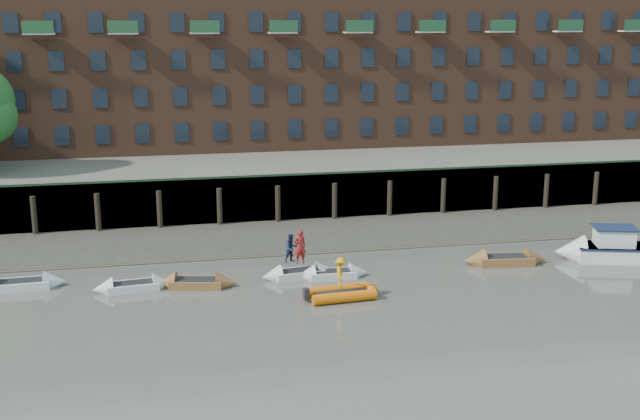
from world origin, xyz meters
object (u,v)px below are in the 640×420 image
object	(u,v)px
rowboat_2	(196,283)
motor_launch	(602,249)
rowboat_4	(332,274)
person_rower_a	(300,247)
rib_tender	(344,293)
person_rib_crew	(341,273)
rowboat_1	(133,286)
rowboat_3	(299,273)
person_rower_b	(291,248)
rowboat_6	(505,260)
rowboat_0	(21,285)

from	to	relation	value
rowboat_2	motor_launch	distance (m)	23.56
rowboat_4	motor_launch	distance (m)	16.19
motor_launch	person_rower_a	bearing A→B (deg)	14.83
rib_tender	person_rib_crew	bearing A→B (deg)	-166.02
rowboat_1	motor_launch	size ratio (longest dim) A/B	0.64
rowboat_4	rib_tender	bearing A→B (deg)	-91.07
rowboat_3	person_rower_b	distance (m)	1.47
rowboat_4	person_rib_crew	size ratio (longest dim) A/B	2.49
rowboat_2	person_rib_crew	bearing A→B (deg)	-13.37
rib_tender	rowboat_6	bearing A→B (deg)	14.47
rowboat_6	person_rower_a	xyz separation A→B (m)	(-12.02, 0.00, 1.51)
person_rower_a	rowboat_1	bearing A→B (deg)	-10.08
rib_tender	motor_launch	distance (m)	16.64
rowboat_1	rib_tender	distance (m)	11.07
person_rib_crew	rowboat_1	bearing A→B (deg)	84.06
rowboat_4	motor_launch	xyz separation A→B (m)	(16.18, -0.02, 0.45)
rowboat_4	rowboat_0	bearing A→B (deg)	175.83
rowboat_0	rowboat_4	bearing A→B (deg)	-8.48
rowboat_0	rowboat_1	world-z (taller)	rowboat_0
motor_launch	rib_tender	bearing A→B (deg)	27.43
rowboat_3	motor_launch	size ratio (longest dim) A/B	0.65
person_rib_crew	rowboat_4	bearing A→B (deg)	7.47
person_rower_b	person_rib_crew	xyz separation A→B (m)	(1.83, -4.05, -0.23)
motor_launch	rowboat_4	bearing A→B (deg)	16.00
motor_launch	person_rib_crew	world-z (taller)	person_rib_crew
rowboat_0	rowboat_2	distance (m)	9.19
rib_tender	person_rower_b	xyz separation A→B (m)	(-2.02, 3.98, 1.34)
rib_tender	motor_launch	world-z (taller)	motor_launch
rowboat_1	rowboat_6	distance (m)	20.95
rowboat_3	rowboat_4	world-z (taller)	rowboat_3
person_rower_a	rib_tender	bearing A→B (deg)	102.06
rowboat_6	person_rower_a	size ratio (longest dim) A/B	2.65
motor_launch	person_rib_crew	distance (m)	16.84
person_rower_b	rowboat_0	bearing A→B (deg)	154.64
rowboat_3	person_rower_a	xyz separation A→B (m)	(0.05, -0.07, 1.55)
rowboat_6	rib_tender	distance (m)	11.04
rowboat_1	person_rower_b	bearing A→B (deg)	-2.51
rowboat_1	person_rower_b	world-z (taller)	person_rower_b
rowboat_4	person_rower_a	xyz separation A→B (m)	(-1.73, 0.37, 1.56)
rowboat_6	rib_tender	world-z (taller)	rowboat_6
rowboat_1	rowboat_6	bearing A→B (deg)	-5.58
person_rib_crew	rowboat_2	bearing A→B (deg)	77.57
rowboat_0	rib_tender	bearing A→B (deg)	-19.65
rowboat_3	rowboat_4	bearing A→B (deg)	-20.72
rowboat_2	rowboat_6	xyz separation A→B (m)	(17.67, 0.40, 0.03)
rowboat_1	person_rower_b	xyz separation A→B (m)	(8.51, 0.55, 1.40)
rowboat_3	motor_launch	xyz separation A→B (m)	(17.96, -0.46, 0.44)
rowboat_2	person_rower_a	distance (m)	5.87
motor_launch	person_rower_a	distance (m)	17.95
rib_tender	motor_launch	bearing A→B (deg)	6.47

